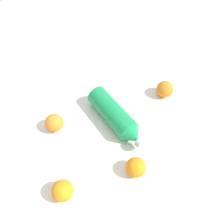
{
  "coord_description": "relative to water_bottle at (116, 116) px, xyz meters",
  "views": [
    {
      "loc": [
        -0.37,
        0.21,
        0.66
      ],
      "look_at": [
        0.05,
        -0.04,
        0.04
      ],
      "focal_mm": 35.07,
      "sensor_mm": 36.0,
      "label": 1
    }
  ],
  "objects": [
    {
      "name": "ground_plane",
      "position": [
        -0.02,
        0.04,
        -0.04
      ],
      "size": [
        2.4,
        2.4,
        0.0
      ],
      "primitive_type": "plane",
      "color": "silver"
    },
    {
      "name": "water_bottle",
      "position": [
        0.0,
        0.0,
        0.0
      ],
      "size": [
        0.27,
        0.1,
        0.08
      ],
      "rotation": [
        0.0,
        0.0,
        3.21
      ],
      "color": "#198C4C",
      "rests_on": "ground_plane"
    },
    {
      "name": "orange_0",
      "position": [
        -0.19,
        0.04,
        -0.01
      ],
      "size": [
        0.06,
        0.06,
        0.06
      ],
      "primitive_type": "sphere",
      "color": "orange",
      "rests_on": "ground_plane"
    },
    {
      "name": "orange_1",
      "position": [
        -0.14,
        0.26,
        -0.01
      ],
      "size": [
        0.06,
        0.06,
        0.06
      ],
      "primitive_type": "sphere",
      "color": "orange",
      "rests_on": "ground_plane"
    },
    {
      "name": "orange_2",
      "position": [
        0.09,
        0.2,
        -0.01
      ],
      "size": [
        0.06,
        0.06,
        0.06
      ],
      "primitive_type": "sphere",
      "color": "orange",
      "rests_on": "ground_plane"
    },
    {
      "name": "orange_3",
      "position": [
        0.02,
        -0.24,
        -0.01
      ],
      "size": [
        0.07,
        0.07,
        0.07
      ],
      "primitive_type": "sphere",
      "color": "orange",
      "rests_on": "ground_plane"
    }
  ]
}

